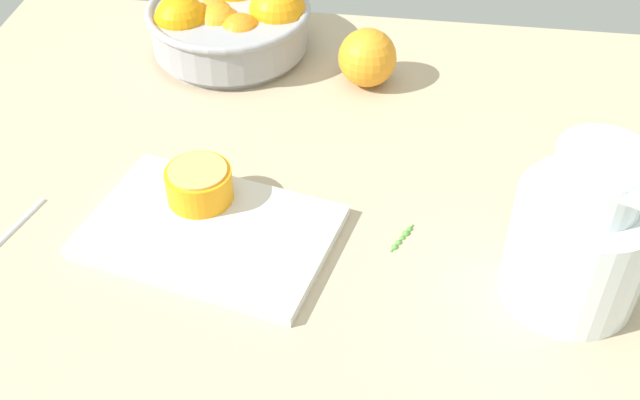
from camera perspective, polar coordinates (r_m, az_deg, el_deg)
The scene contains 7 objects.
ground_plane at distance 89.94cm, azimuth 0.10°, elevation -4.09°, with size 115.55×107.29×3.00cm, color tan.
fruit_bowl at distance 120.88cm, azimuth -6.41°, elevation 12.71°, with size 24.46×24.46×10.78cm.
juice_pitcher at distance 83.83cm, azimuth 18.24°, elevation -3.08°, with size 14.23×18.14×19.15cm.
cutting_board at distance 90.34cm, azimuth -8.05°, elevation -2.41°, with size 27.58×18.24×1.37cm, color beige.
orange_half_0 at distance 92.61cm, azimuth -8.77°, elevation 1.16°, with size 7.81×7.81×4.30cm.
loose_orange_0 at distance 112.92cm, azimuth 3.46°, elevation 10.28°, with size 8.31×8.31×8.31cm, color orange.
herb_sprig_0 at distance 90.14cm, azimuth 6.00°, elevation -2.66°, with size 2.52×4.86×0.90cm.
Camera 1 is at (8.50, -61.97, 63.13)cm, focal length 44.06 mm.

